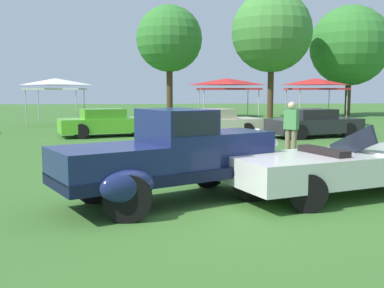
# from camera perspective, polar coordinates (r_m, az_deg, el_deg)

# --- Properties ---
(ground_plane) EXTENTS (120.00, 120.00, 0.00)m
(ground_plane) POSITION_cam_1_polar(r_m,az_deg,el_deg) (8.17, 1.95, -7.71)
(ground_plane) COLOR #386628
(feature_pickup_truck) EXTENTS (4.38, 3.28, 1.70)m
(feature_pickup_truck) POSITION_cam_1_polar(r_m,az_deg,el_deg) (8.28, -2.48, -1.41)
(feature_pickup_truck) COLOR black
(feature_pickup_truck) RESTS_ON ground_plane
(neighbor_convertible) EXTENTS (4.92, 3.14, 1.40)m
(neighbor_convertible) POSITION_cam_1_polar(r_m,az_deg,el_deg) (9.42, 18.66, -2.52)
(neighbor_convertible) COLOR silver
(neighbor_convertible) RESTS_ON ground_plane
(show_car_lime) EXTENTS (4.42, 2.86, 1.22)m
(show_car_lime) POSITION_cam_1_polar(r_m,az_deg,el_deg) (20.55, -10.68, 2.62)
(show_car_lime) COLOR #60C62D
(show_car_lime) RESTS_ON ground_plane
(show_car_cream) EXTENTS (4.17, 2.62, 1.22)m
(show_car_cream) POSITION_cam_1_polar(r_m,az_deg,el_deg) (19.96, 2.89, 2.61)
(show_car_cream) COLOR beige
(show_car_cream) RESTS_ON ground_plane
(show_car_charcoal) EXTENTS (4.46, 2.84, 1.22)m
(show_car_charcoal) POSITION_cam_1_polar(r_m,az_deg,el_deg) (20.55, 14.95, 2.51)
(show_car_charcoal) COLOR #28282D
(show_car_charcoal) RESTS_ON ground_plane
(spectator_near_truck) EXTENTS (0.46, 0.44, 1.69)m
(spectator_near_truck) POSITION_cam_1_polar(r_m,az_deg,el_deg) (14.10, 12.29, 2.02)
(spectator_near_truck) COLOR #7F7056
(spectator_near_truck) RESTS_ON ground_plane
(canopy_tent_left_field) EXTENTS (3.02, 3.02, 2.71)m
(canopy_tent_left_field) POSITION_cam_1_polar(r_m,az_deg,el_deg) (27.50, -16.65, 7.28)
(canopy_tent_left_field) COLOR #B7B7BC
(canopy_tent_left_field) RESTS_ON ground_plane
(canopy_tent_center_field) EXTENTS (3.35, 3.35, 2.71)m
(canopy_tent_center_field) POSITION_cam_1_polar(r_m,az_deg,el_deg) (26.46, 4.45, 7.57)
(canopy_tent_center_field) COLOR #B7B7BC
(canopy_tent_center_field) RESTS_ON ground_plane
(canopy_tent_right_field) EXTENTS (2.93, 2.93, 2.71)m
(canopy_tent_right_field) POSITION_cam_1_polar(r_m,az_deg,el_deg) (27.19, 15.21, 7.33)
(canopy_tent_right_field) COLOR #B7B7BC
(canopy_tent_right_field) RESTS_ON ground_plane
(treeline_far_left) EXTENTS (4.70, 4.70, 8.02)m
(treeline_far_left) POSITION_cam_1_polar(r_m,az_deg,el_deg) (33.26, -2.85, 12.97)
(treeline_far_left) COLOR #47331E
(treeline_far_left) RESTS_ON ground_plane
(treeline_mid_left) EXTENTS (5.82, 5.82, 9.13)m
(treeline_mid_left) POSITION_cam_1_polar(r_m,az_deg,el_deg) (34.37, 9.93, 13.62)
(treeline_mid_left) COLOR #47331E
(treeline_mid_left) RESTS_ON ground_plane
(treeline_center) EXTENTS (6.21, 6.21, 8.58)m
(treeline_center) POSITION_cam_1_polar(r_m,az_deg,el_deg) (38.48, 19.12, 11.50)
(treeline_center) COLOR #47331E
(treeline_center) RESTS_ON ground_plane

